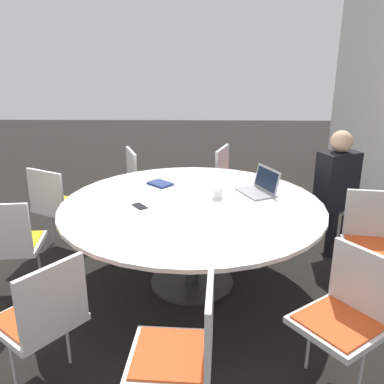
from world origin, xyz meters
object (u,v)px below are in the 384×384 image
object	(u,v)px
chair_5	(43,314)
chair_8	(373,237)
spiral_notebook	(160,184)
chair_6	(184,346)
chair_4	(9,240)
person_0	(338,183)
cell_phone	(140,206)
coffee_cup	(218,192)
chair_2	(144,180)
chair_1	(233,179)
laptop	(260,187)
chair_7	(346,311)
chair_0	(349,197)
chair_3	(57,202)

from	to	relation	value
chair_5	chair_8	bearing A→B (deg)	-27.38
chair_8	spiral_notebook	world-z (taller)	chair_8
chair_6	chair_5	bearing A→B (deg)	75.45
chair_4	chair_6	xyz separation A→B (m)	(1.20, 1.39, 0.00)
chair_5	person_0	bearing A→B (deg)	-12.72
chair_4	cell_phone	distance (m)	1.04
coffee_cup	cell_phone	distance (m)	0.66
chair_8	person_0	world-z (taller)	person_0
person_0	chair_2	bearing A→B (deg)	-45.09
chair_1	laptop	bearing A→B (deg)	28.10
chair_4	chair_5	world-z (taller)	same
chair_2	spiral_notebook	bearing A→B (deg)	-2.88
chair_6	coffee_cup	world-z (taller)	chair_6
chair_2	chair_8	size ratio (longest dim) A/B	1.00
chair_1	chair_6	size ratio (longest dim) A/B	1.00
chair_1	chair_7	size ratio (longest dim) A/B	1.00
chair_0	chair_6	bearing A→B (deg)	29.96
chair_0	coffee_cup	distance (m)	1.50
chair_1	chair_7	world-z (taller)	same
person_0	laptop	world-z (taller)	person_0
laptop	chair_3	bearing A→B (deg)	-124.94
chair_6	chair_8	xyz separation A→B (m)	(-1.29, 1.44, 0.00)
chair_6	chair_1	bearing A→B (deg)	-5.72
chair_3	chair_8	xyz separation A→B (m)	(0.74, 2.72, 0.00)
chair_1	laptop	world-z (taller)	laptop
chair_3	person_0	distance (m)	2.66
chair_5	chair_1	bearing A→B (deg)	11.54
chair_8	coffee_cup	size ratio (longest dim) A/B	8.96
chair_4	cell_phone	world-z (taller)	chair_4
cell_phone	coffee_cup	bearing A→B (deg)	108.82
chair_3	laptop	bearing A→B (deg)	17.61
chair_3	cell_phone	distance (m)	1.14
spiral_notebook	cell_phone	size ratio (longest dim) A/B	1.66
chair_3	chair_0	bearing A→B (deg)	31.41
chair_7	laptop	xyz separation A→B (m)	(-1.38, -0.32, 0.28)
chair_7	chair_6	bearing A→B (deg)	72.82
chair_4	chair_2	bearing A→B (deg)	54.65
chair_5	spiral_notebook	xyz separation A→B (m)	(-1.65, 0.53, 0.23)
chair_4	spiral_notebook	bearing A→B (deg)	25.86
chair_2	chair_8	xyz separation A→B (m)	(1.45, 1.99, 0.00)
chair_8	person_0	distance (m)	0.78
chair_4	chair_8	bearing A→B (deg)	-4.62
chair_7	laptop	size ratio (longest dim) A/B	2.11
coffee_cup	person_0	bearing A→B (deg)	112.55
chair_4	chair_6	bearing A→B (deg)	-47.27
chair_3	chair_5	distance (m)	1.83
chair_6	person_0	distance (m)	2.48
chair_3	laptop	xyz separation A→B (m)	(0.33, 1.88, 0.28)
person_0	coffee_cup	bearing A→B (deg)	-2.47
chair_3	cell_phone	bearing A→B (deg)	-9.60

